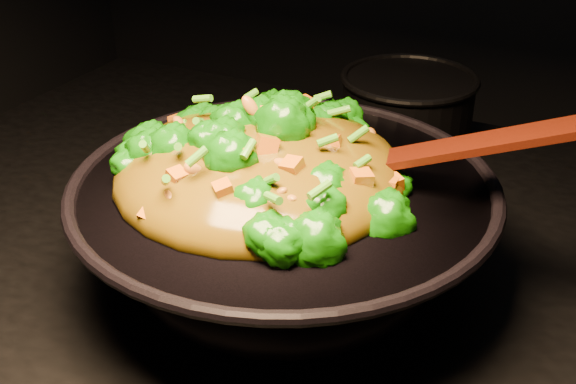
% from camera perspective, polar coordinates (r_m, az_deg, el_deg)
% --- Properties ---
extents(wok, '(0.52, 0.52, 0.13)m').
position_cam_1_polar(wok, '(0.80, -0.32, -3.28)').
color(wok, black).
rests_on(wok, stovetop).
extents(stir_fry, '(0.42, 0.42, 0.11)m').
position_cam_1_polar(stir_fry, '(0.76, -2.27, 4.71)').
color(stir_fry, '#146B07').
rests_on(stir_fry, wok).
extents(spatula, '(0.28, 0.05, 0.12)m').
position_cam_1_polar(spatula, '(0.75, 12.24, 3.27)').
color(spatula, '#341306').
rests_on(spatula, wok).
extents(back_pot, '(0.21, 0.21, 0.11)m').
position_cam_1_polar(back_pot, '(1.14, 9.38, 6.41)').
color(back_pot, black).
rests_on(back_pot, stovetop).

